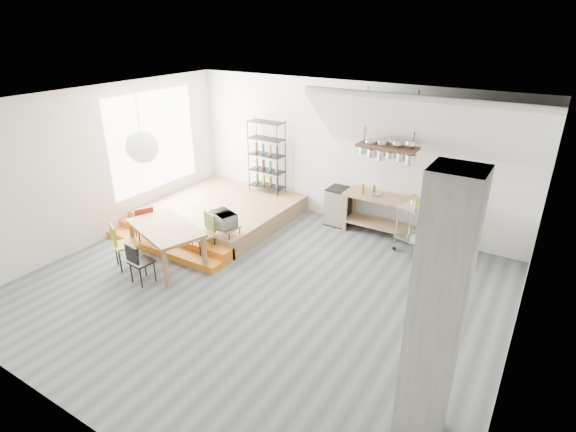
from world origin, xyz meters
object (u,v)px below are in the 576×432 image
Objects in this scene: stove at (451,230)px; rolling_cart at (423,226)px; dining_table at (165,231)px; mini_fridge at (339,206)px.

stove is 1.07× the size of rolling_cart.
stove is at bearing 63.63° from rolling_cart.
dining_table is 3.97m from mini_fridge.
stove reaches higher than mini_fridge.
stove is at bearing -1.00° from mini_fridge.
rolling_cart is at bearing -134.03° from stove.
mini_fridge is at bearing 179.00° from stove.
stove reaches higher than rolling_cart.
rolling_cart reaches higher than dining_table.
mini_fridge is (2.02, 3.40, -0.26)m from dining_table.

